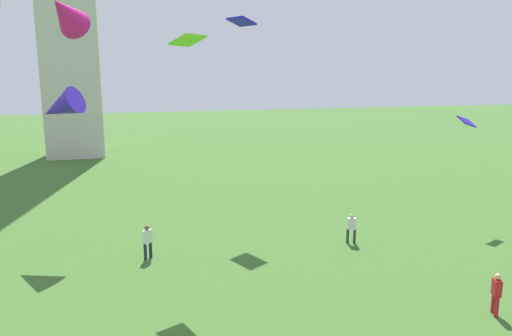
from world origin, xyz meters
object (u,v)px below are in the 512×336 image
Objects in this scene: kite_flying_4 at (187,40)px; kite_flying_6 at (60,107)px; person_0 at (147,240)px; kite_flying_1 at (241,21)px; person_2 at (496,292)px; person_1 at (351,227)px; kite_flying_3 at (467,122)px; kite_flying_2 at (65,13)px.

kite_flying_6 is at bearing 29.91° from kite_flying_4.
person_0 is 0.87× the size of kite_flying_1.
person_1 is at bearing 34.03° from person_2.
kite_flying_3 is 0.65× the size of kite_flying_4.
kite_flying_3 reaches higher than person_2.
kite_flying_1 reaches higher than kite_flying_2.
kite_flying_3 reaches higher than person_1.
person_0 is 0.93× the size of kite_flying_4.
kite_flying_2 is at bearing 174.39° from kite_flying_3.
person_0 is 9.96m from kite_flying_4.
person_2 is 0.58× the size of kite_flying_6.
kite_flying_1 is 8.70m from kite_flying_4.
kite_flying_4 is 0.65× the size of kite_flying_6.
kite_flying_1 is 13.50m from kite_flying_2.
person_2 is 0.83× the size of kite_flying_1.
person_0 is 14.66m from kite_flying_1.
kite_flying_3 is at bearing 38.53° from person_1.
person_1 is at bearing 29.64° from kite_flying_2.
kite_flying_1 is at bearing 65.47° from kite_flying_2.
person_1 is 14.22m from kite_flying_1.
kite_flying_6 is (-6.13, 4.68, -3.23)m from kite_flying_4.
kite_flying_6 is at bearing 156.92° from kite_flying_3.
person_2 is (1.57, -8.77, 0.01)m from person_1.
person_1 is 17.42m from kite_flying_2.
person_0 is 0.74× the size of kite_flying_2.
person_0 is at bearing 45.61° from kite_flying_4.
person_0 is at bearing 68.57° from kite_flying_2.
kite_flying_4 is at bearing 126.20° from kite_flying_1.
kite_flying_3 is at bearing 30.68° from kite_flying_2.
kite_flying_4 is 8.36m from kite_flying_6.
kite_flying_1 is 0.85× the size of kite_flying_2.
kite_flying_1 is 15.23m from kite_flying_3.
person_2 is at bearing -53.60° from person_1.
kite_flying_1 is (-4.27, 7.27, 11.45)m from person_1.
kite_flying_1 is (-5.84, 16.04, 11.44)m from person_2.
person_0 is 11.27m from kite_flying_2.
kite_flying_4 is (2.16, -0.86, 9.69)m from person_0.
person_0 is at bearing -158.29° from person_1.
kite_flying_3 is (12.88, -5.39, -6.09)m from kite_flying_1.
kite_flying_1 reaches higher than kite_flying_4.
kite_flying_2 is (-13.72, -2.32, 10.49)m from person_1.
person_1 is at bearing 130.14° from person_0.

